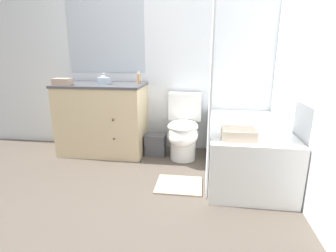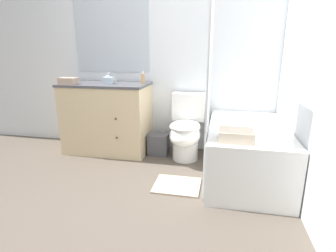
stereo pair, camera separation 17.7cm
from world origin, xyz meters
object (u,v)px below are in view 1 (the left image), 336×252
object	(u,v)px
sink_faucet	(106,79)
bath_mat	(179,185)
hand_towel_folded	(62,82)
bath_towel_folded	(238,134)
wastebasket	(156,144)
vanity_cabinet	(103,118)
bathtub	(244,149)
toilet	(183,130)
tissue_box	(104,81)
soap_dispenser	(139,78)

from	to	relation	value
sink_faucet	bath_mat	distance (m)	1.72
hand_towel_folded	bath_towel_folded	bearing A→B (deg)	-19.83
wastebasket	vanity_cabinet	bearing A→B (deg)	179.63
bathtub	hand_towel_folded	size ratio (longest dim) A/B	6.74
sink_faucet	hand_towel_folded	xyz separation A→B (m)	(-0.40, -0.38, 0.00)
toilet	tissue_box	xyz separation A→B (m)	(-0.99, 0.04, 0.58)
bath_mat	bath_towel_folded	bearing A→B (deg)	-11.53
vanity_cabinet	toilet	world-z (taller)	vanity_cabinet
tissue_box	soap_dispenser	world-z (taller)	soap_dispenser
wastebasket	soap_dispenser	world-z (taller)	soap_dispenser
soap_dispenser	bath_mat	distance (m)	1.42
bathtub	hand_towel_folded	bearing A→B (deg)	174.10
toilet	tissue_box	bearing A→B (deg)	177.79
sink_faucet	wastebasket	world-z (taller)	sink_faucet
wastebasket	tissue_box	xyz separation A→B (m)	(-0.63, -0.02, 0.80)
sink_faucet	hand_towel_folded	size ratio (longest dim) A/B	0.69
toilet	wastebasket	bearing A→B (deg)	170.50
sink_faucet	bath_towel_folded	distance (m)	1.95
toilet	wastebasket	xyz separation A→B (m)	(-0.36, 0.06, -0.23)
bath_towel_folded	bathtub	bearing A→B (deg)	73.82
wastebasket	bath_towel_folded	size ratio (longest dim) A/B	0.95
bathtub	bath_towel_folded	size ratio (longest dim) A/B	4.84
bath_mat	vanity_cabinet	bearing A→B (deg)	143.24
bathtub	soap_dispenser	world-z (taller)	soap_dispenser
sink_faucet	bath_mat	size ratio (longest dim) A/B	0.32
soap_dispenser	bath_towel_folded	distance (m)	1.52
toilet	bath_towel_folded	size ratio (longest dim) A/B	2.73
tissue_box	bath_mat	bearing A→B (deg)	-37.17
toilet	bath_towel_folded	world-z (taller)	toilet
sink_faucet	bathtub	size ratio (longest dim) A/B	0.10
soap_dispenser	bath_towel_folded	bearing A→B (deg)	-41.20
vanity_cabinet	bath_mat	world-z (taller)	vanity_cabinet
vanity_cabinet	sink_faucet	world-z (taller)	sink_faucet
wastebasket	hand_towel_folded	world-z (taller)	hand_towel_folded
vanity_cabinet	sink_faucet	size ratio (longest dim) A/B	7.64
sink_faucet	tissue_box	bearing A→B (deg)	-77.39
vanity_cabinet	sink_faucet	bearing A→B (deg)	90.00
sink_faucet	bath_towel_folded	xyz separation A→B (m)	(1.58, -1.10, -0.33)
tissue_box	toilet	bearing A→B (deg)	-2.21
vanity_cabinet	bathtub	distance (m)	1.78
vanity_cabinet	bath_towel_folded	bearing A→B (deg)	-29.62
wastebasket	bath_mat	distance (m)	0.88
toilet	tissue_box	size ratio (longest dim) A/B	6.59
toilet	bath_towel_folded	distance (m)	1.02
soap_dispenser	bath_mat	bearing A→B (deg)	-55.69
toilet	bathtub	world-z (taller)	toilet
vanity_cabinet	sink_faucet	xyz separation A→B (m)	(-0.00, 0.20, 0.47)
soap_dispenser	bath_towel_folded	world-z (taller)	soap_dispenser
bathtub	bath_mat	xyz separation A→B (m)	(-0.66, -0.39, -0.27)
bathtub	soap_dispenser	xyz separation A→B (m)	(-1.25, 0.48, 0.68)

